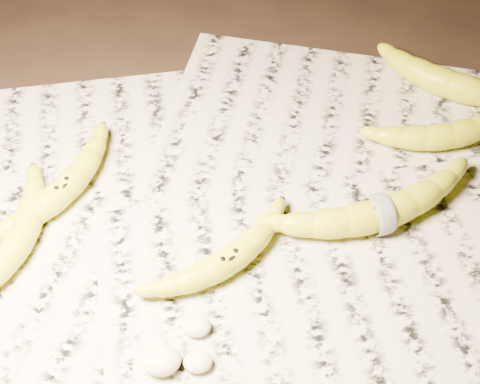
{
  "coord_description": "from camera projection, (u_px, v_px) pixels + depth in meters",
  "views": [
    {
      "loc": [
        -0.02,
        -0.46,
        0.65
      ],
      "look_at": [
        0.02,
        0.03,
        0.05
      ],
      "focal_mm": 50.0,
      "sensor_mm": 36.0,
      "label": 1
    }
  ],
  "objects": [
    {
      "name": "ground",
      "position": [
        227.0,
        242.0,
        0.79
      ],
      "size": [
        3.0,
        3.0,
        0.0
      ],
      "primitive_type": "plane",
      "color": "black",
      "rests_on": "ground"
    },
    {
      "name": "newspaper_patch",
      "position": [
        226.0,
        243.0,
        0.79
      ],
      "size": [
        0.9,
        0.7,
        0.01
      ],
      "primitive_type": "cube",
      "color": "#BDB6A2",
      "rests_on": "ground"
    },
    {
      "name": "banana_left_a",
      "position": [
        62.0,
        189.0,
        0.81
      ],
      "size": [
        0.16,
        0.19,
        0.03
      ],
      "primitive_type": null,
      "rotation": [
        0.0,
        0.0,
        0.93
      ],
      "color": "yellow",
      "rests_on": "newspaper_patch"
    },
    {
      "name": "banana_left_b",
      "position": [
        21.0,
        235.0,
        0.77
      ],
      "size": [
        0.1,
        0.19,
        0.03
      ],
      "primitive_type": null,
      "rotation": [
        0.0,
        0.0,
        1.29
      ],
      "color": "yellow",
      "rests_on": "newspaper_patch"
    },
    {
      "name": "banana_center",
      "position": [
        228.0,
        259.0,
        0.75
      ],
      "size": [
        0.18,
        0.14,
        0.03
      ],
      "primitive_type": null,
      "rotation": [
        0.0,
        0.0,
        0.59
      ],
      "color": "yellow",
      "rests_on": "newspaper_patch"
    },
    {
      "name": "banana_taped",
      "position": [
        380.0,
        212.0,
        0.78
      ],
      "size": [
        0.25,
        0.13,
        0.04
      ],
      "primitive_type": null,
      "rotation": [
        0.0,
        0.0,
        0.27
      ],
      "color": "yellow",
      "rests_on": "newspaper_patch"
    },
    {
      "name": "banana_upper_a",
      "position": [
        450.0,
        133.0,
        0.87
      ],
      "size": [
        0.2,
        0.09,
        0.04
      ],
      "primitive_type": null,
      "rotation": [
        0.0,
        0.0,
        0.14
      ],
      "color": "yellow",
      "rests_on": "newspaper_patch"
    },
    {
      "name": "banana_upper_b",
      "position": [
        452.0,
        83.0,
        0.93
      ],
      "size": [
        0.21,
        0.16,
        0.04
      ],
      "primitive_type": null,
      "rotation": [
        0.0,
        0.0,
        -0.57
      ],
      "color": "yellow",
      "rests_on": "newspaper_patch"
    },
    {
      "name": "measuring_tape",
      "position": [
        380.0,
        212.0,
        0.78
      ],
      "size": [
        0.02,
        0.05,
        0.05
      ],
      "primitive_type": "torus",
      "rotation": [
        0.0,
        1.57,
        0.27
      ],
      "color": "white",
      "rests_on": "newspaper_patch"
    },
    {
      "name": "flesh_chunk_a",
      "position": [
        161.0,
        359.0,
        0.67
      ],
      "size": [
        0.04,
        0.03,
        0.02
      ],
      "primitive_type": "ellipsoid",
      "color": "beige",
      "rests_on": "newspaper_patch"
    },
    {
      "name": "flesh_chunk_b",
      "position": [
        198.0,
        360.0,
        0.68
      ],
      "size": [
        0.03,
        0.03,
        0.02
      ],
      "primitive_type": "ellipsoid",
      "color": "beige",
      "rests_on": "newspaper_patch"
    },
    {
      "name": "flesh_chunk_c",
      "position": [
        196.0,
        325.0,
        0.7
      ],
      "size": [
        0.03,
        0.03,
        0.02
      ],
      "primitive_type": "ellipsoid",
      "color": "beige",
      "rests_on": "newspaper_patch"
    }
  ]
}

